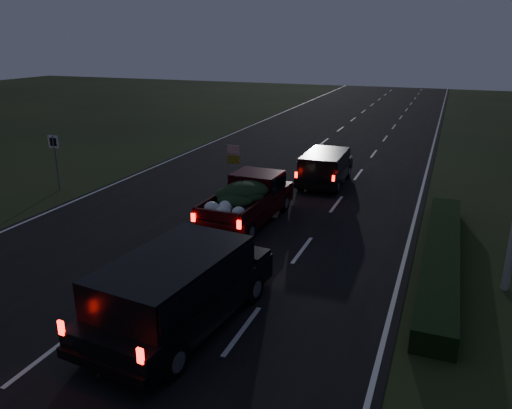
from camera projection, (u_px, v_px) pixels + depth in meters
The scene contains 7 objects.
ground at pixel (165, 264), 15.16m from camera, with size 120.00×120.00×0.00m, color black.
road_asphalt at pixel (165, 264), 15.15m from camera, with size 14.00×120.00×0.02m, color black.
hedge_row at pixel (441, 256), 15.02m from camera, with size 1.00×10.00×0.60m, color black.
route_sign at pixel (55, 154), 21.97m from camera, with size 0.55×0.08×2.50m.
pickup_truck at pixel (248, 197), 18.36m from camera, with size 2.05×4.92×2.55m.
lead_suv at pixel (325, 165), 23.04m from camera, with size 1.90×4.38×1.25m.
rear_suv at pixel (177, 284), 11.49m from camera, with size 2.76×5.51×1.53m.
Camera 1 is at (7.59, -11.84, 6.56)m, focal length 35.00 mm.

